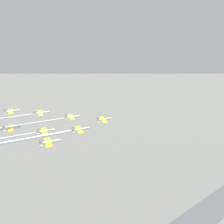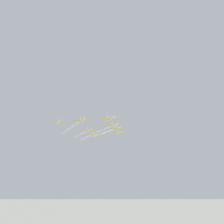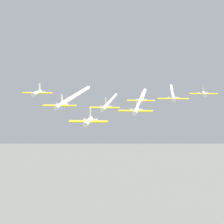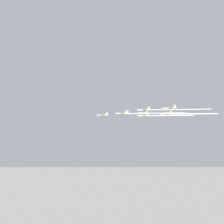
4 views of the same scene
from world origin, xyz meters
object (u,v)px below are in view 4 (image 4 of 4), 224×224
Objects in this scene: jet_7 at (166,114)px; jet_0 at (103,115)px; jet_3 at (144,110)px; jet_4 at (144,116)px; jet_1 at (122,114)px; jet_6 at (170,108)px; jet_5 at (143,113)px; jet_2 at (124,114)px.

jet_0 is at bearing 78.91° from jet_7.
jet_4 is at bearing -0.00° from jet_3.
jet_1 is 40.69m from jet_6.
jet_5 is at bearing -29.54° from jet_1.
jet_0 is 1.00× the size of jet_1.
jet_7 reaches higher than jet_4.
jet_3 is 1.00× the size of jet_4.
jet_0 is 1.00× the size of jet_6.
jet_3 is at bearing -150.46° from jet_2.
jet_0 is 61.02m from jet_6.
jet_2 is at bearing 59.53° from jet_4.
jet_2 reaches higher than jet_7.
jet_1 is 20.39m from jet_3.
jet_4 is at bearing -90.00° from jet_0.
jet_6 reaches higher than jet_0.
jet_3 is at bearing 180.00° from jet_4.
jet_6 reaches higher than jet_4.
jet_4 is (7.70, -18.82, -2.60)m from jet_2.
jet_2 is 1.00× the size of jet_7.
jet_0 is 20.34m from jet_1.
jet_2 is 54.12m from jet_6.
jet_1 reaches higher than jet_4.
jet_4 is (27.89, -21.23, -1.02)m from jet_0.
jet_2 is 20.40m from jet_5.
jet_3 is at bearing -120.47° from jet_0.
jet_5 is (20.19, -2.41, 1.66)m from jet_2.
jet_3 is (-4.79, -35.22, 0.30)m from jet_2.
jet_2 is 1.00× the size of jet_5.
jet_7 is (12.49, 16.41, -2.48)m from jet_6.
jet_3 is at bearing 59.53° from jet_6.
jet_0 is 1.00× the size of jet_2.
jet_0 is 1.00× the size of jet_5.
jet_4 is 1.00× the size of jet_6.
jet_3 is 20.33m from jet_6.
jet_3 is 41.26m from jet_5.
jet_6 is at bearing 180.00° from jet_7.
jet_3 is at bearing -120.47° from jet_1.
jet_6 is (-17.27, -51.63, -1.47)m from jet_5.
jet_7 is at bearing -59.53° from jet_3.
jet_0 is at bearing 59.53° from jet_3.
jet_5 is (12.49, 16.41, 4.26)m from jet_4.
jet_2 reaches higher than jet_0.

